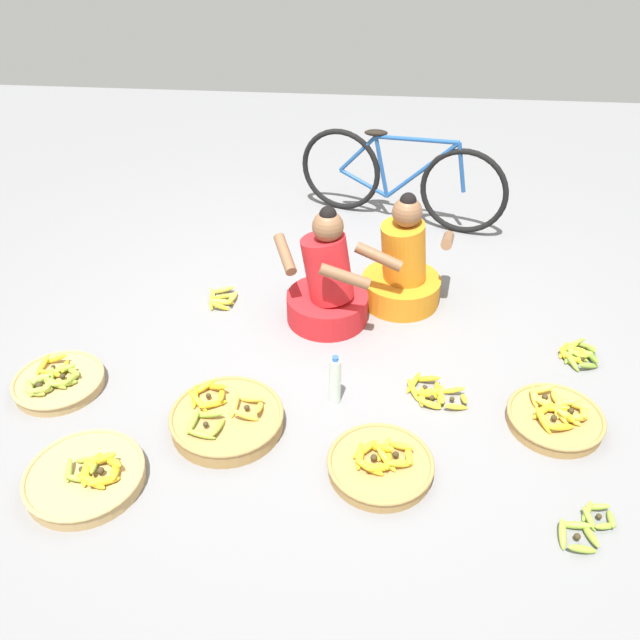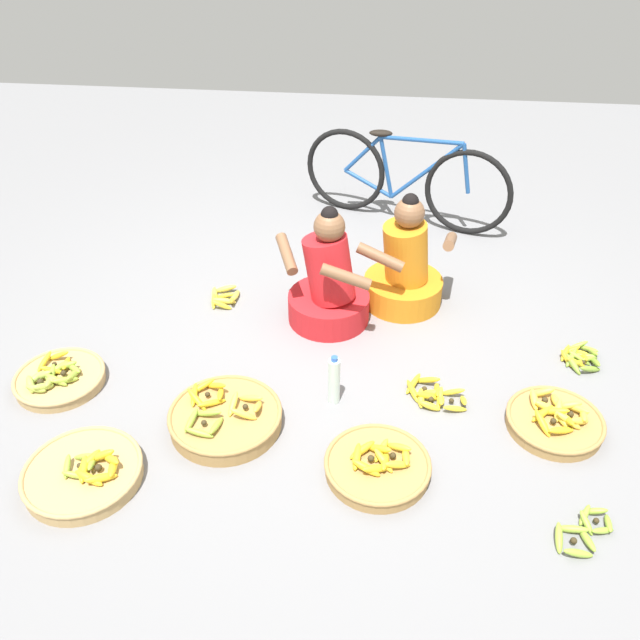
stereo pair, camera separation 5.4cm
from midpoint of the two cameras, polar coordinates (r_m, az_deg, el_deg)
name	(u,v)px [view 2 (the right image)]	position (r m, az deg, el deg)	size (l,w,h in m)	color
ground_plane	(324,347)	(4.01, 0.71, -2.37)	(10.00, 10.00, 0.00)	slate
vendor_woman_front	(328,286)	(4.10, 1.11, 3.00)	(0.63, 0.52, 0.80)	red
vendor_woman_behind	(405,270)	(4.30, 7.76, 4.36)	(0.65, 0.54, 0.79)	orange
bicycle_leaning	(404,179)	(5.31, 7.66, 12.08)	(1.63, 0.59, 0.73)	black
banana_basket_front_right	(225,417)	(3.50, -7.84, -8.41)	(0.60, 0.60, 0.17)	#A87F47
banana_basket_near_bicycle	(59,378)	(3.99, -21.46, -4.74)	(0.51, 0.51, 0.14)	tan
banana_basket_mid_right	(378,465)	(3.27, 5.54, -12.52)	(0.52, 0.52, 0.15)	#A87F47
banana_basket_back_left	(555,421)	(3.69, 20.24, -8.24)	(0.51, 0.51, 0.15)	#A87F47
banana_basket_front_left	(84,473)	(3.41, -19.48, -12.46)	(0.57, 0.57, 0.15)	tan
loose_bananas_back_right	(580,357)	(4.19, 22.08, -3.03)	(0.25, 0.30, 0.09)	olive
loose_bananas_mid_left	(584,531)	(3.28, 22.48, -16.67)	(0.29, 0.29, 0.08)	#8CAD38
loose_bananas_back_center	(224,297)	(4.44, -8.00, 1.99)	(0.20, 0.26, 0.09)	yellow
loose_bananas_front_center	(433,395)	(3.69, 10.30, -6.42)	(0.35, 0.29, 0.09)	yellow
water_bottle	(334,381)	(3.55, 1.68, -5.31)	(0.07, 0.07, 0.31)	silver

